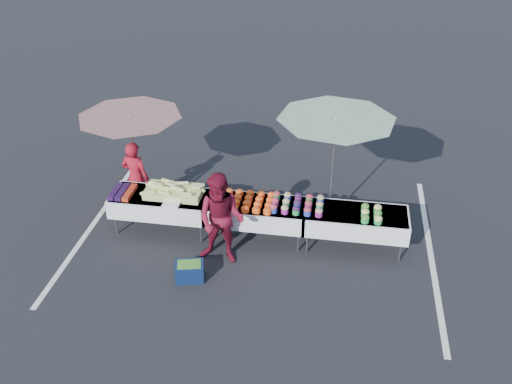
# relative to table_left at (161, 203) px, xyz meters

# --- Properties ---
(ground) EXTENTS (80.00, 80.00, 0.00)m
(ground) POSITION_rel_table_left_xyz_m (1.80, 0.00, -0.58)
(ground) COLOR black
(stripe_left) EXTENTS (0.10, 5.00, 0.00)m
(stripe_left) POSITION_rel_table_left_xyz_m (-1.40, 0.00, -0.58)
(stripe_left) COLOR silver
(stripe_left) RESTS_ON ground
(stripe_right) EXTENTS (0.10, 5.00, 0.00)m
(stripe_right) POSITION_rel_table_left_xyz_m (5.00, 0.00, -0.58)
(stripe_right) COLOR silver
(stripe_right) RESTS_ON ground
(table_left) EXTENTS (1.86, 0.81, 0.75)m
(table_left) POSITION_rel_table_left_xyz_m (0.00, 0.00, 0.00)
(table_left) COLOR white
(table_left) RESTS_ON ground
(table_center) EXTENTS (1.86, 0.81, 0.75)m
(table_center) POSITION_rel_table_left_xyz_m (1.80, 0.00, 0.00)
(table_center) COLOR white
(table_center) RESTS_ON ground
(table_right) EXTENTS (1.86, 0.81, 0.75)m
(table_right) POSITION_rel_table_left_xyz_m (3.60, 0.00, 0.00)
(table_right) COLOR white
(table_right) RESTS_ON ground
(berry_punnets) EXTENTS (0.40, 0.54, 0.08)m
(berry_punnets) POSITION_rel_table_left_xyz_m (-0.71, -0.06, 0.21)
(berry_punnets) COLOR black
(berry_punnets) RESTS_ON table_left
(corn_pile) EXTENTS (1.16, 0.57, 0.26)m
(corn_pile) POSITION_rel_table_left_xyz_m (0.25, 0.04, 0.26)
(corn_pile) COLOR #D2E475
(corn_pile) RESTS_ON table_left
(plastic_bags) EXTENTS (0.30, 0.25, 0.05)m
(plastic_bags) POSITION_rel_table_left_xyz_m (0.30, -0.30, 0.19)
(plastic_bags) COLOR white
(plastic_bags) RESTS_ON table_left
(carrot_bowls) EXTENTS (0.95, 0.69, 0.11)m
(carrot_bowls) POSITION_rel_table_left_xyz_m (1.65, -0.01, 0.22)
(carrot_bowls) COLOR #FF571C
(carrot_bowls) RESTS_ON table_center
(potato_cups) EXTENTS (0.94, 0.58, 0.16)m
(potato_cups) POSITION_rel_table_left_xyz_m (2.55, 0.00, 0.25)
(potato_cups) COLOR #263DB4
(potato_cups) RESTS_ON table_right
(bean_baskets) EXTENTS (0.36, 0.50, 0.15)m
(bean_baskets) POSITION_rel_table_left_xyz_m (3.86, -0.10, 0.24)
(bean_baskets) COLOR green
(bean_baskets) RESTS_ON table_right
(vendor) EXTENTS (0.61, 0.45, 1.52)m
(vendor) POSITION_rel_table_left_xyz_m (-0.67, 0.55, 0.18)
(vendor) COLOR maroon
(vendor) RESTS_ON ground
(customer) EXTENTS (0.89, 0.73, 1.72)m
(customer) POSITION_rel_table_left_xyz_m (1.32, -0.75, 0.28)
(customer) COLOR maroon
(customer) RESTS_ON ground
(umbrella_left) EXTENTS (2.10, 2.10, 2.01)m
(umbrella_left) POSITION_rel_table_left_xyz_m (-0.70, 0.71, 1.24)
(umbrella_left) COLOR black
(umbrella_left) RESTS_ON ground
(umbrella_right) EXTENTS (2.53, 2.53, 2.20)m
(umbrella_right) POSITION_rel_table_left_xyz_m (3.11, 0.80, 1.41)
(umbrella_right) COLOR black
(umbrella_right) RESTS_ON ground
(storage_bin) EXTENTS (0.55, 0.45, 0.31)m
(storage_bin) POSITION_rel_table_left_xyz_m (0.88, -1.35, -0.42)
(storage_bin) COLOR #0D1D42
(storage_bin) RESTS_ON ground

